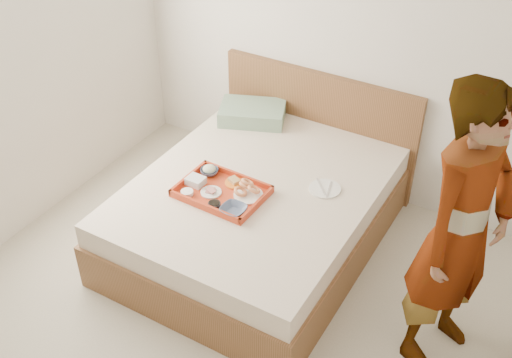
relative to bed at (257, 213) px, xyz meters
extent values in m
cube|color=#BFB6A2|center=(0.15, -1.00, -0.27)|extent=(3.50, 4.00, 0.01)
cube|color=silver|center=(0.15, 1.00, 1.04)|extent=(3.50, 0.01, 2.60)
cube|color=brown|center=(0.00, 0.00, 0.00)|extent=(1.65, 2.00, 0.53)
cube|color=brown|center=(0.00, 0.97, 0.21)|extent=(1.65, 0.06, 0.95)
cube|color=gray|center=(-0.46, 0.72, 0.33)|extent=(0.60, 0.51, 0.12)
cube|color=red|center=(-0.14, -0.23, 0.29)|extent=(0.59, 0.44, 0.05)
cylinder|color=white|center=(0.03, -0.17, 0.29)|extent=(0.21, 0.21, 0.01)
imported|color=#1B2C49|center=(0.04, -0.36, 0.30)|extent=(0.17, 0.17, 0.04)
cylinder|color=black|center=(-0.10, -0.38, 0.30)|extent=(0.09, 0.09, 0.03)
cylinder|color=white|center=(-0.20, -0.27, 0.29)|extent=(0.15, 0.15, 0.01)
cylinder|color=orange|center=(-0.12, -0.10, 0.29)|extent=(0.14, 0.14, 0.01)
imported|color=#1B2C49|center=(-0.33, -0.09, 0.30)|extent=(0.13, 0.13, 0.04)
cube|color=silver|center=(-0.35, -0.24, 0.31)|extent=(0.12, 0.10, 0.05)
cylinder|color=white|center=(-0.33, -0.36, 0.30)|extent=(0.09, 0.09, 0.03)
cylinder|color=white|center=(0.44, 0.17, 0.27)|extent=(0.29, 0.29, 0.01)
imported|color=silver|center=(1.42, -0.26, 0.64)|extent=(0.64, 0.77, 1.81)
camera|label=1|loc=(1.73, -2.97, 2.85)|focal=43.64mm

